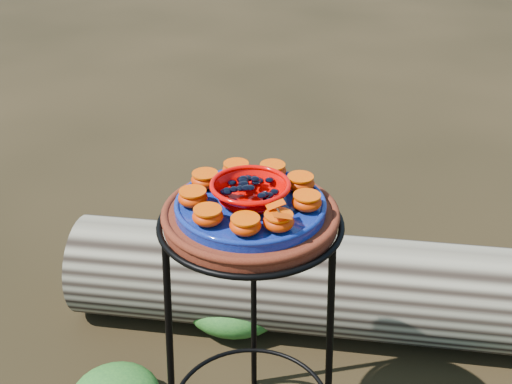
{
  "coord_description": "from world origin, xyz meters",
  "views": [
    {
      "loc": [
        0.04,
        -1.17,
        1.43
      ],
      "look_at": [
        0.01,
        0.0,
        0.78
      ],
      "focal_mm": 45.0,
      "sensor_mm": 36.0,
      "label": 1
    }
  ],
  "objects_px": {
    "cobalt_plate": "(250,206)",
    "plant_stand": "(251,346)",
    "terracotta_saucer": "(250,217)",
    "driftwood_log": "(344,286)",
    "red_bowl": "(250,193)"
  },
  "relations": [
    {
      "from": "driftwood_log",
      "to": "red_bowl",
      "type": "bearing_deg",
      "value": -120.11
    },
    {
      "from": "red_bowl",
      "to": "driftwood_log",
      "type": "distance_m",
      "value": 0.83
    },
    {
      "from": "red_bowl",
      "to": "cobalt_plate",
      "type": "bearing_deg",
      "value": 0.0
    },
    {
      "from": "terracotta_saucer",
      "to": "driftwood_log",
      "type": "xyz_separation_m",
      "value": [
        0.28,
        0.48,
        -0.55
      ]
    },
    {
      "from": "cobalt_plate",
      "to": "plant_stand",
      "type": "bearing_deg",
      "value": 0.0
    },
    {
      "from": "plant_stand",
      "to": "terracotta_saucer",
      "type": "distance_m",
      "value": 0.37
    },
    {
      "from": "plant_stand",
      "to": "driftwood_log",
      "type": "distance_m",
      "value": 0.59
    },
    {
      "from": "terracotta_saucer",
      "to": "red_bowl",
      "type": "relative_size",
      "value": 2.33
    },
    {
      "from": "plant_stand",
      "to": "cobalt_plate",
      "type": "distance_m",
      "value": 0.39
    },
    {
      "from": "plant_stand",
      "to": "terracotta_saucer",
      "type": "relative_size",
      "value": 1.87
    },
    {
      "from": "plant_stand",
      "to": "driftwood_log",
      "type": "relative_size",
      "value": 0.4
    },
    {
      "from": "cobalt_plate",
      "to": "driftwood_log",
      "type": "bearing_deg",
      "value": 59.89
    },
    {
      "from": "terracotta_saucer",
      "to": "cobalt_plate",
      "type": "xyz_separation_m",
      "value": [
        0.0,
        0.0,
        0.03
      ]
    },
    {
      "from": "terracotta_saucer",
      "to": "red_bowl",
      "type": "bearing_deg",
      "value": 0.0
    },
    {
      "from": "plant_stand",
      "to": "terracotta_saucer",
      "type": "bearing_deg",
      "value": 0.0
    }
  ]
}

